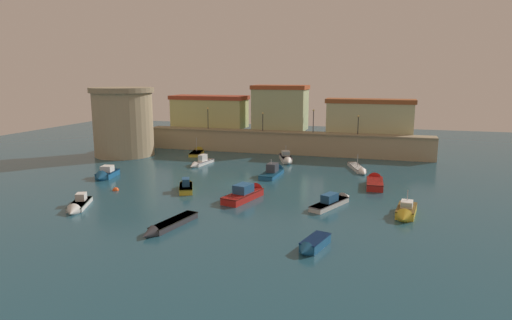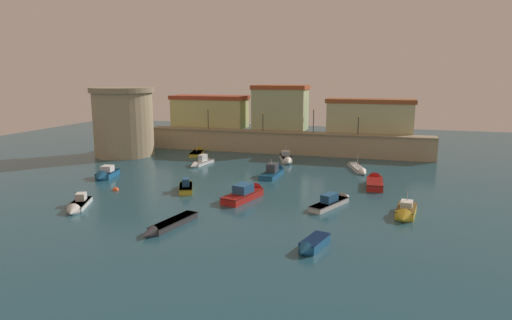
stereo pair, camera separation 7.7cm
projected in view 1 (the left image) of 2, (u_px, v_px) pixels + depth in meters
name	position (u px, v px, depth m)	size (l,w,h in m)	color
ground_plane	(242.00, 185.00, 53.51)	(126.71, 126.71, 0.00)	#1E4756
quay_wall	(283.00, 142.00, 74.37)	(48.00, 3.09, 3.67)	tan
old_town_backdrop	(276.00, 111.00, 77.72)	(42.64, 5.68, 7.75)	#BBBC76
fortress_tower	(123.00, 121.00, 71.86)	(10.21, 10.21, 10.98)	tan
quay_lamp_0	(208.00, 115.00, 77.27)	(0.32, 0.32, 3.72)	black
quay_lamp_1	(263.00, 118.00, 74.61)	(0.32, 0.32, 3.10)	black
quay_lamp_2	(313.00, 117.00, 72.18)	(0.32, 0.32, 3.79)	black
quay_lamp_3	(358.00, 121.00, 70.30)	(0.32, 0.32, 3.01)	black
moored_boat_0	(77.00, 206.00, 43.72)	(3.38, 5.52, 1.68)	silver
moored_boat_1	(286.00, 159.00, 67.11)	(3.31, 5.94, 2.75)	white
moored_boat_2	(334.00, 201.00, 45.12)	(4.03, 6.89, 1.72)	silver
moored_boat_3	(105.00, 174.00, 56.75)	(2.57, 4.84, 1.97)	#195689
moored_boat_4	(186.00, 186.00, 51.14)	(3.35, 5.09, 1.85)	gold
moored_boat_5	(375.00, 182.00, 53.12)	(2.04, 6.13, 1.73)	red
moored_boat_6	(359.00, 169.00, 60.87)	(3.41, 7.25, 2.62)	white
moored_boat_7	(274.00, 171.00, 58.88)	(2.20, 6.73, 2.90)	#195689
moored_boat_8	(167.00, 226.00, 38.09)	(2.55, 6.97, 1.15)	#333338
moored_boat_9	(312.00, 245.00, 33.57)	(2.26, 4.27, 1.19)	#195689
moored_boat_10	(248.00, 193.00, 47.69)	(3.55, 7.21, 2.19)	red
moored_boat_11	(198.00, 152.00, 74.10)	(2.83, 5.73, 3.43)	gold
moored_boat_12	(200.00, 162.00, 64.79)	(1.97, 5.85, 1.77)	white
moored_boat_13	(406.00, 212.00, 41.30)	(2.23, 5.15, 2.74)	gold
mooring_buoy_0	(116.00, 190.00, 50.80)	(0.73, 0.73, 0.73)	#EA4C19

